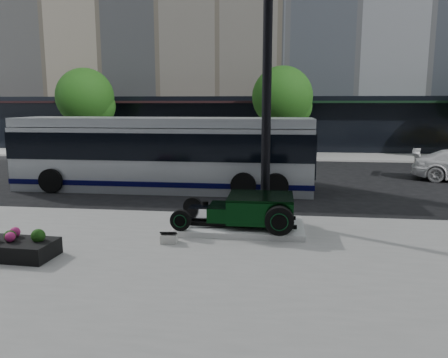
# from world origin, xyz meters

# --- Properties ---
(ground) EXTENTS (120.00, 120.00, 0.00)m
(ground) POSITION_xyz_m (0.00, 0.00, 0.00)
(ground) COLOR black
(ground) RESTS_ON ground
(sidewalk_far) EXTENTS (70.00, 4.00, 0.12)m
(sidewalk_far) POSITION_xyz_m (0.00, 14.00, 0.06)
(sidewalk_far) COLOR gray
(sidewalk_far) RESTS_ON ground
(street_trees) EXTENTS (29.80, 3.80, 5.70)m
(street_trees) POSITION_xyz_m (1.15, 13.07, 3.77)
(street_trees) COLOR black
(street_trees) RESTS_ON sidewalk_far
(display_plinth) EXTENTS (3.40, 1.80, 0.15)m
(display_plinth) POSITION_xyz_m (-0.13, -3.70, 0.20)
(display_plinth) COLOR silver
(display_plinth) RESTS_ON sidewalk_near
(hot_rod) EXTENTS (3.22, 2.00, 0.81)m
(hot_rod) POSITION_xyz_m (0.20, -3.70, 0.70)
(hot_rod) COLOR black
(hot_rod) RESTS_ON display_plinth
(info_plaque) EXTENTS (0.43, 0.34, 0.31)m
(info_plaque) POSITION_xyz_m (-1.76, -5.04, 0.24)
(info_plaque) COLOR silver
(info_plaque) RESTS_ON sidewalk_near
(lamppost) EXTENTS (0.47, 0.47, 8.61)m
(lamppost) POSITION_xyz_m (0.50, -2.64, 4.10)
(lamppost) COLOR black
(lamppost) RESTS_ON sidewalk_near
(flower_planter) EXTENTS (1.91, 1.03, 0.61)m
(flower_planter) POSITION_xyz_m (-4.94, -6.47, 0.34)
(flower_planter) COLOR black
(flower_planter) RESTS_ON sidewalk_near
(transit_bus) EXTENTS (12.12, 2.88, 2.92)m
(transit_bus) POSITION_xyz_m (-3.81, 2.18, 1.49)
(transit_bus) COLOR #B0B5BA
(transit_bus) RESTS_ON ground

